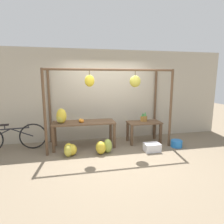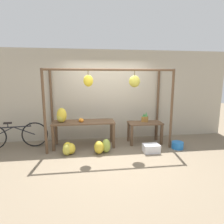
{
  "view_description": "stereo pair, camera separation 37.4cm",
  "coord_description": "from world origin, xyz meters",
  "px_view_note": "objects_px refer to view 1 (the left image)",
  "views": [
    {
      "loc": [
        -0.99,
        -4.38,
        1.94
      ],
      "look_at": [
        0.09,
        0.77,
        0.98
      ],
      "focal_mm": 30.0,
      "sensor_mm": 36.0,
      "label": 1
    },
    {
      "loc": [
        -0.62,
        -4.45,
        1.94
      ],
      "look_at": [
        0.09,
        0.77,
        0.98
      ],
      "focal_mm": 30.0,
      "sensor_mm": 36.0,
      "label": 2
    }
  ],
  "objects_px": {
    "banana_pile_on_table": "(61,117)",
    "parked_bicycle": "(11,138)",
    "banana_pile_ground_left": "(70,150)",
    "banana_pile_ground_right": "(104,147)",
    "orange_pile": "(82,121)",
    "pineapple_cluster": "(144,117)",
    "fruit_crate_white": "(152,147)",
    "blue_bucket": "(176,144)"
  },
  "relations": [
    {
      "from": "banana_pile_ground_left",
      "to": "orange_pile",
      "type": "bearing_deg",
      "value": 55.58
    },
    {
      "from": "banana_pile_on_table",
      "to": "fruit_crate_white",
      "type": "distance_m",
      "value": 2.58
    },
    {
      "from": "pineapple_cluster",
      "to": "banana_pile_ground_left",
      "type": "relative_size",
      "value": 0.74
    },
    {
      "from": "blue_bucket",
      "to": "pineapple_cluster",
      "type": "bearing_deg",
      "value": 138.81
    },
    {
      "from": "banana_pile_on_table",
      "to": "banana_pile_ground_left",
      "type": "bearing_deg",
      "value": -66.95
    },
    {
      "from": "banana_pile_on_table",
      "to": "banana_pile_ground_right",
      "type": "distance_m",
      "value": 1.41
    },
    {
      "from": "banana_pile_ground_left",
      "to": "banana_pile_ground_right",
      "type": "xyz_separation_m",
      "value": [
        0.86,
        -0.06,
        0.03
      ]
    },
    {
      "from": "banana_pile_ground_right",
      "to": "fruit_crate_white",
      "type": "xyz_separation_m",
      "value": [
        1.29,
        -0.12,
        -0.07
      ]
    },
    {
      "from": "pineapple_cluster",
      "to": "banana_pile_ground_right",
      "type": "relative_size",
      "value": 0.62
    },
    {
      "from": "orange_pile",
      "to": "banana_pile_ground_right",
      "type": "relative_size",
      "value": 0.48
    },
    {
      "from": "banana_pile_ground_left",
      "to": "fruit_crate_white",
      "type": "relative_size",
      "value": 0.98
    },
    {
      "from": "blue_bucket",
      "to": "banana_pile_on_table",
      "type": "bearing_deg",
      "value": 171.04
    },
    {
      "from": "pineapple_cluster",
      "to": "parked_bicycle",
      "type": "distance_m",
      "value": 3.77
    },
    {
      "from": "fruit_crate_white",
      "to": "orange_pile",
      "type": "bearing_deg",
      "value": 160.18
    },
    {
      "from": "banana_pile_ground_right",
      "to": "banana_pile_ground_left",
      "type": "bearing_deg",
      "value": 176.27
    },
    {
      "from": "fruit_crate_white",
      "to": "banana_pile_ground_left",
      "type": "bearing_deg",
      "value": 175.45
    },
    {
      "from": "banana_pile_ground_right",
      "to": "pineapple_cluster",
      "type": "bearing_deg",
      "value": 27.36
    },
    {
      "from": "orange_pile",
      "to": "banana_pile_ground_right",
      "type": "distance_m",
      "value": 0.97
    },
    {
      "from": "banana_pile_on_table",
      "to": "parked_bicycle",
      "type": "xyz_separation_m",
      "value": [
        -1.32,
        0.14,
        -0.54
      ]
    },
    {
      "from": "banana_pile_ground_right",
      "to": "parked_bicycle",
      "type": "distance_m",
      "value": 2.49
    },
    {
      "from": "banana_pile_ground_left",
      "to": "blue_bucket",
      "type": "bearing_deg",
      "value": -0.17
    },
    {
      "from": "banana_pile_on_table",
      "to": "banana_pile_ground_left",
      "type": "height_order",
      "value": "banana_pile_on_table"
    },
    {
      "from": "pineapple_cluster",
      "to": "banana_pile_ground_left",
      "type": "height_order",
      "value": "pineapple_cluster"
    },
    {
      "from": "banana_pile_ground_right",
      "to": "blue_bucket",
      "type": "height_order",
      "value": "banana_pile_ground_right"
    },
    {
      "from": "orange_pile",
      "to": "banana_pile_ground_left",
      "type": "relative_size",
      "value": 0.58
    },
    {
      "from": "banana_pile_ground_left",
      "to": "parked_bicycle",
      "type": "xyz_separation_m",
      "value": [
        -1.53,
        0.63,
        0.22
      ]
    },
    {
      "from": "pineapple_cluster",
      "to": "banana_pile_ground_right",
      "type": "bearing_deg",
      "value": -152.64
    },
    {
      "from": "blue_bucket",
      "to": "parked_bicycle",
      "type": "relative_size",
      "value": 0.18
    },
    {
      "from": "pineapple_cluster",
      "to": "banana_pile_ground_left",
      "type": "bearing_deg",
      "value": -163.72
    },
    {
      "from": "banana_pile_on_table",
      "to": "blue_bucket",
      "type": "xyz_separation_m",
      "value": [
        3.18,
        -0.5,
        -0.82
      ]
    },
    {
      "from": "blue_bucket",
      "to": "fruit_crate_white",
      "type": "bearing_deg",
      "value": -168.81
    },
    {
      "from": "banana_pile_on_table",
      "to": "banana_pile_ground_left",
      "type": "distance_m",
      "value": 0.93
    },
    {
      "from": "pineapple_cluster",
      "to": "fruit_crate_white",
      "type": "relative_size",
      "value": 0.73
    },
    {
      "from": "orange_pile",
      "to": "banana_pile_ground_left",
      "type": "xyz_separation_m",
      "value": [
        -0.33,
        -0.48,
        -0.63
      ]
    },
    {
      "from": "pineapple_cluster",
      "to": "fruit_crate_white",
      "type": "distance_m",
      "value": 1.05
    },
    {
      "from": "banana_pile_ground_left",
      "to": "banana_pile_ground_right",
      "type": "bearing_deg",
      "value": -3.73
    },
    {
      "from": "banana_pile_on_table",
      "to": "parked_bicycle",
      "type": "height_order",
      "value": "banana_pile_on_table"
    },
    {
      "from": "banana_pile_on_table",
      "to": "fruit_crate_white",
      "type": "relative_size",
      "value": 0.97
    },
    {
      "from": "fruit_crate_white",
      "to": "banana_pile_on_table",
      "type": "bearing_deg",
      "value": 164.3
    },
    {
      "from": "orange_pile",
      "to": "parked_bicycle",
      "type": "height_order",
      "value": "orange_pile"
    },
    {
      "from": "pineapple_cluster",
      "to": "blue_bucket",
      "type": "distance_m",
      "value": 1.2
    },
    {
      "from": "pineapple_cluster",
      "to": "banana_pile_ground_left",
      "type": "distance_m",
      "value": 2.39
    }
  ]
}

